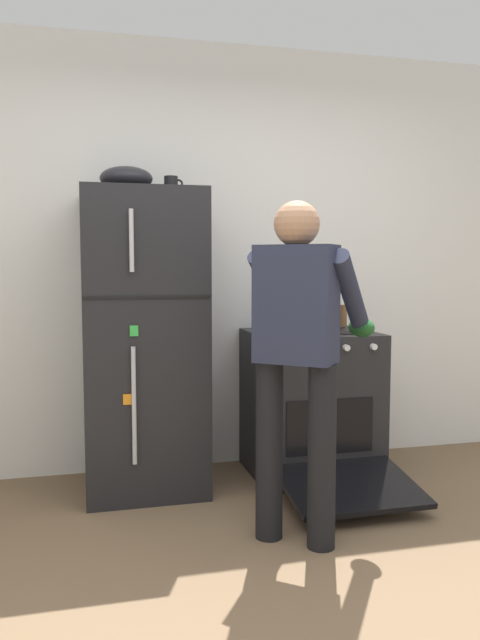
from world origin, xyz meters
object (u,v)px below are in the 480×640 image
red_pot (289,323)px  pepper_mill (343,316)px  stove_range (311,404)px  refrigerator (143,342)px  mixing_bowl (126,179)px  coffee_mug (171,184)px  person_cook (299,340)px

red_pot → pepper_mill: pepper_mill is taller
pepper_mill → stove_range: bearing=-144.0°
refrigerator → mixing_bowl: 0.93m
refrigerator → red_pot: (0.88, -0.05, 0.09)m
mixing_bowl → refrigerator: bearing=-0.2°
stove_range → coffee_mug: (-0.86, 0.07, 1.34)m
stove_range → mixing_bowl: bearing=179.1°
person_cook → pepper_mill: person_cook is taller
person_cook → refrigerator: bearing=125.4°
stove_range → person_cook: size_ratio=0.76×
coffee_mug → person_cook: bearing=-64.4°
red_pot → refrigerator: bearing=176.8°
person_cook → pepper_mill: (0.70, 1.10, 0.01)m
person_cook → red_pot: bearing=74.2°
refrigerator → person_cook: size_ratio=1.08×
refrigerator → person_cook: 1.11m
refrigerator → stove_range: (1.04, -0.02, -0.43)m
coffee_mug → mixing_bowl: bearing=-169.2°
red_pot → coffee_mug: coffee_mug is taller
red_pot → mixing_bowl: 1.27m
person_cook → red_pot: size_ratio=4.32×
refrigerator → red_pot: bearing=-3.2°
person_cook → coffee_mug: 1.33m
coffee_mug → pepper_mill: (1.16, 0.15, -0.80)m
coffee_mug → pepper_mill: 1.42m
refrigerator → mixing_bowl: (-0.08, 0.00, 0.93)m
red_pot → mixing_bowl: mixing_bowl is taller
red_pot → person_cook: bearing=-105.8°
red_pot → mixing_bowl: size_ratio=1.25×
refrigerator → coffee_mug: size_ratio=15.42×
person_cook → mixing_bowl: bearing=128.6°
person_cook → mixing_bowl: (-0.72, 0.90, 0.84)m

